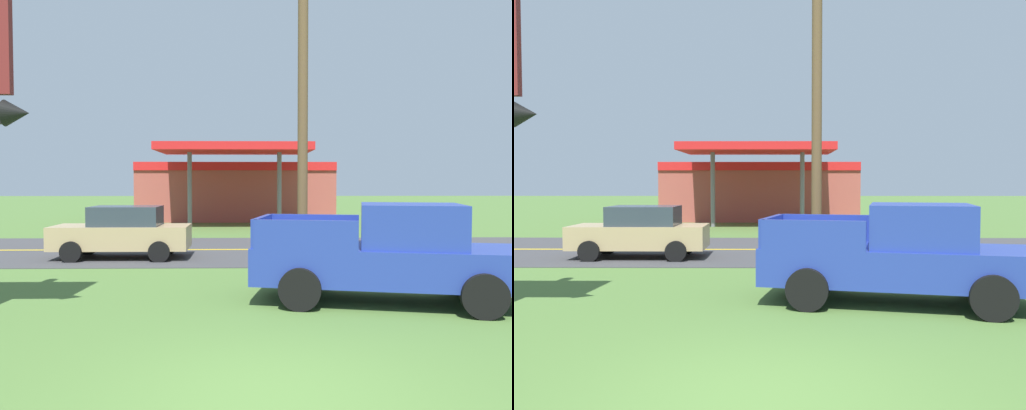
{
  "view_description": "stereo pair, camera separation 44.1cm",
  "coord_description": "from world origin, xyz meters",
  "views": [
    {
      "loc": [
        -0.3,
        -5.76,
        2.38
      ],
      "look_at": [
        0.0,
        8.0,
        1.8
      ],
      "focal_mm": 37.56,
      "sensor_mm": 36.0,
      "label": 1
    },
    {
      "loc": [
        0.14,
        -5.76,
        2.38
      ],
      "look_at": [
        0.0,
        8.0,
        1.8
      ],
      "focal_mm": 37.56,
      "sensor_mm": 36.0,
      "label": 2
    }
  ],
  "objects": [
    {
      "name": "ground_plane",
      "position": [
        0.0,
        0.0,
        0.0
      ],
      "size": [
        180.0,
        180.0,
        0.0
      ],
      "primitive_type": "plane",
      "color": "#4C7033"
    },
    {
      "name": "utility_pole",
      "position": [
        1.19,
        7.89,
        5.25
      ],
      "size": [
        1.62,
        0.26,
        9.96
      ],
      "color": "brown",
      "rests_on": "ground"
    },
    {
      "name": "road_asphalt",
      "position": [
        0.0,
        13.0,
        0.01
      ],
      "size": [
        140.0,
        8.0,
        0.02
      ],
      "primitive_type": "cube",
      "color": "#3D3D3F",
      "rests_on": "ground"
    },
    {
      "name": "car_tan_mid_lane",
      "position": [
        -4.1,
        11.0,
        0.83
      ],
      "size": [
        4.2,
        2.0,
        1.64
      ],
      "color": "tan",
      "rests_on": "ground"
    },
    {
      "name": "road_centre_line",
      "position": [
        0.0,
        13.0,
        0.02
      ],
      "size": [
        126.0,
        0.2,
        0.01
      ],
      "primitive_type": "cube",
      "color": "gold",
      "rests_on": "road_asphalt"
    },
    {
      "name": "pickup_blue_parked_on_lawn",
      "position": [
        2.58,
        4.68,
        0.96
      ],
      "size": [
        5.5,
        3.04,
        1.96
      ],
      "color": "#233893",
      "rests_on": "ground"
    },
    {
      "name": "gas_station",
      "position": [
        -0.82,
        28.56,
        1.94
      ],
      "size": [
        12.0,
        11.5,
        4.4
      ],
      "color": "#A84C42",
      "rests_on": "ground"
    }
  ]
}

